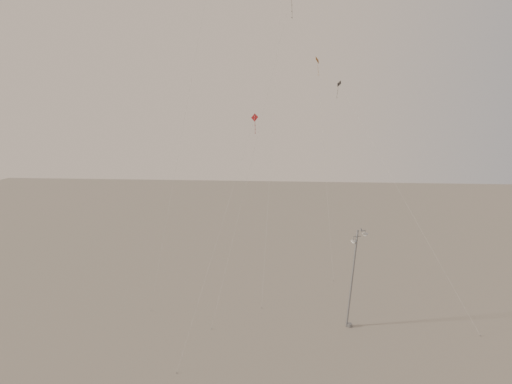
{
  "coord_description": "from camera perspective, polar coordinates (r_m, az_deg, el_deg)",
  "views": [
    {
      "loc": [
        -0.47,
        -27.55,
        18.8
      ],
      "look_at": [
        -2.91,
        5.0,
        12.17
      ],
      "focal_mm": 28.0,
      "sensor_mm": 36.0,
      "label": 1
    }
  ],
  "objects": [
    {
      "name": "kite_4",
      "position": [
        41.69,
        16.04,
        7.07
      ],
      "size": [
        11.55,
        11.9,
        21.97
      ],
      "rotation": [
        0.0,
        0.0,
        1.33
      ],
      "color": "#36302D",
      "rests_on": "ground"
    },
    {
      "name": "street_lamp",
      "position": [
        36.27,
        13.74,
        -11.49
      ],
      "size": [
        1.58,
        0.89,
        9.09
      ],
      "color": "gray",
      "rests_on": "ground"
    },
    {
      "name": "kite_1",
      "position": [
        36.95,
        2.6,
        17.28
      ],
      "size": [
        6.92,
        6.99,
        29.42
      ],
      "rotation": [
        0.0,
        0.0,
        -0.48
      ],
      "color": "#36302D",
      "rests_on": "ground"
    },
    {
      "name": "kite_5",
      "position": [
        50.55,
        9.15,
        12.85
      ],
      "size": [
        2.09,
        10.1,
        25.49
      ],
      "rotation": [
        0.0,
        0.0,
        -1.59
      ],
      "color": "#9B5219",
      "rests_on": "ground"
    },
    {
      "name": "kite_3",
      "position": [
        32.5,
        -2.6,
        2.71
      ],
      "size": [
        5.42,
        8.76,
        18.63
      ],
      "rotation": [
        0.0,
        0.0,
        -0.2
      ],
      "color": "maroon",
      "rests_on": "ground"
    },
    {
      "name": "kite_0",
      "position": [
        41.4,
        -7.92,
        22.09
      ],
      "size": [
        6.19,
        7.28,
        34.68
      ],
      "rotation": [
        0.0,
        0.0,
        0.02
      ],
      "color": "maroon",
      "rests_on": "ground"
    },
    {
      "name": "ground",
      "position": [
        33.36,
        4.72,
        -22.87
      ],
      "size": [
        160.0,
        160.0,
        0.0
      ],
      "primitive_type": "plane",
      "color": "gray",
      "rests_on": "ground"
    }
  ]
}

